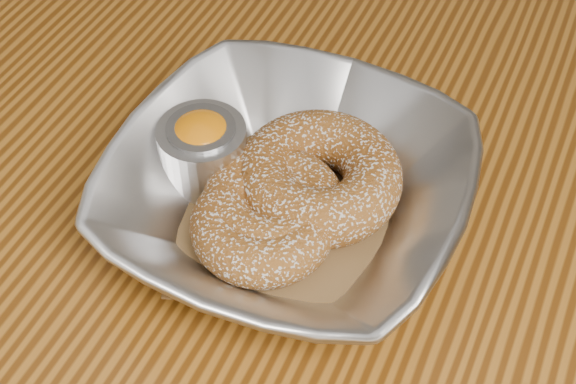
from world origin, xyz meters
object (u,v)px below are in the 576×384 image
at_px(serving_bowl, 288,194).
at_px(table, 209,244).
at_px(donut_extra, 273,205).
at_px(donut_back, 318,177).
at_px(ramekin, 203,148).
at_px(donut_front, 263,225).

bearing_deg(serving_bowl, table, 163.09).
bearing_deg(donut_extra, serving_bowl, 65.29).
bearing_deg(donut_extra, donut_back, 61.32).
bearing_deg(ramekin, serving_bowl, -7.96).
xyz_separation_m(donut_front, donut_extra, (-0.00, 0.02, 0.00)).
height_order(serving_bowl, donut_extra, serving_bowl).
relative_size(serving_bowl, donut_extra, 2.46).
relative_size(table, ramekin, 20.08).
xyz_separation_m(serving_bowl, donut_extra, (-0.01, -0.01, -0.00)).
xyz_separation_m(table, serving_bowl, (0.08, -0.02, 0.13)).
height_order(table, donut_back, donut_back).
height_order(table, donut_extra, donut_extra).
bearing_deg(serving_bowl, donut_front, -98.81).
bearing_deg(ramekin, donut_back, 8.25).
distance_m(donut_back, donut_front, 0.05).
bearing_deg(donut_front, ramekin, 148.81).
bearing_deg(donut_front, serving_bowl, 81.19).
height_order(donut_front, ramekin, ramekin).
bearing_deg(donut_back, donut_extra, -118.68).
height_order(donut_front, donut_extra, same).
distance_m(table, donut_back, 0.16).
bearing_deg(table, serving_bowl, -16.91).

